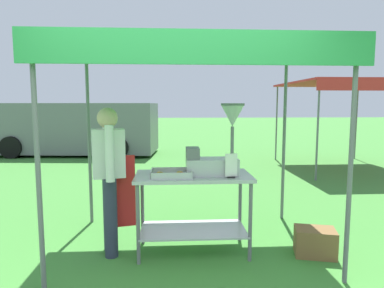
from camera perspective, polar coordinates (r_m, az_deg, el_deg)
ground_plane at (r=8.41m, az=-3.36°, el=-4.65°), size 70.00×70.00×0.00m
stall_canopy at (r=3.78m, az=0.10°, el=14.42°), size 2.92×2.01×2.24m
donut_cart at (r=3.79m, az=0.19°, el=-8.71°), size 1.26×0.63×0.88m
donut_tray at (r=3.62m, az=-3.47°, el=-5.18°), size 0.43×0.32×0.07m
donut_fryer at (r=3.68m, az=4.20°, el=-0.91°), size 0.63×0.28×0.77m
menu_sign at (r=3.56m, az=6.59°, el=-3.93°), size 0.13×0.05×0.26m
vendor at (r=3.80m, az=-13.68°, el=-4.75°), size 0.47×0.54×1.61m
supply_crate at (r=4.08m, az=19.95°, el=-15.22°), size 0.48×0.39×0.30m
van_grey at (r=11.92m, az=-19.13°, el=2.58°), size 5.45×2.43×1.69m
neighbour_tent at (r=9.54m, az=24.07°, el=9.08°), size 2.66×3.07×2.22m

